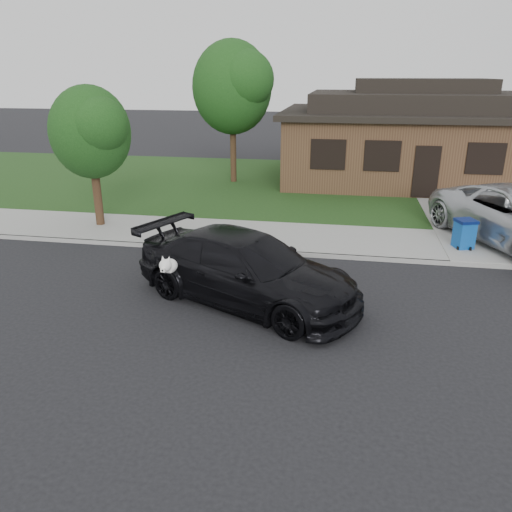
# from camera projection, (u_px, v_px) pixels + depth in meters

# --- Properties ---
(ground) EXTENTS (120.00, 120.00, 0.00)m
(ground) POSITION_uv_depth(u_px,v_px,m) (305.00, 310.00, 11.26)
(ground) COLOR black
(ground) RESTS_ON ground
(sidewalk) EXTENTS (60.00, 3.00, 0.12)m
(sidewalk) POSITION_uv_depth(u_px,v_px,m) (318.00, 239.00, 15.86)
(sidewalk) COLOR gray
(sidewalk) RESTS_ON ground
(curb) EXTENTS (60.00, 0.12, 0.12)m
(curb) POSITION_uv_depth(u_px,v_px,m) (315.00, 255.00, 14.48)
(curb) COLOR gray
(curb) RESTS_ON ground
(lawn) EXTENTS (60.00, 13.00, 0.13)m
(lawn) POSITION_uv_depth(u_px,v_px,m) (328.00, 186.00, 23.25)
(lawn) COLOR #193814
(lawn) RESTS_ON ground
(driveway) EXTENTS (4.50, 13.00, 0.14)m
(driveway) POSITION_uv_depth(u_px,v_px,m) (479.00, 208.00, 19.50)
(driveway) COLOR gray
(driveway) RESTS_ON ground
(sedan) EXTENTS (5.97, 4.36, 1.61)m
(sedan) POSITION_uv_depth(u_px,v_px,m) (246.00, 269.00, 11.45)
(sedan) COLOR black
(sedan) RESTS_ON ground
(recycling_bin) EXTENTS (0.68, 0.68, 0.89)m
(recycling_bin) POSITION_uv_depth(u_px,v_px,m) (464.00, 234.00, 14.73)
(recycling_bin) COLOR #0E499F
(recycling_bin) RESTS_ON sidewalk
(house) EXTENTS (12.60, 8.60, 4.65)m
(house) POSITION_uv_depth(u_px,v_px,m) (416.00, 137.00, 23.73)
(house) COLOR #422B1C
(house) RESTS_ON ground
(tree_0) EXTENTS (3.78, 3.60, 6.34)m
(tree_0) POSITION_uv_depth(u_px,v_px,m) (235.00, 86.00, 22.31)
(tree_0) COLOR #332114
(tree_0) RESTS_ON ground
(tree_2) EXTENTS (2.73, 2.60, 4.59)m
(tree_2) POSITION_uv_depth(u_px,v_px,m) (92.00, 131.00, 16.05)
(tree_2) COLOR #332114
(tree_2) RESTS_ON ground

